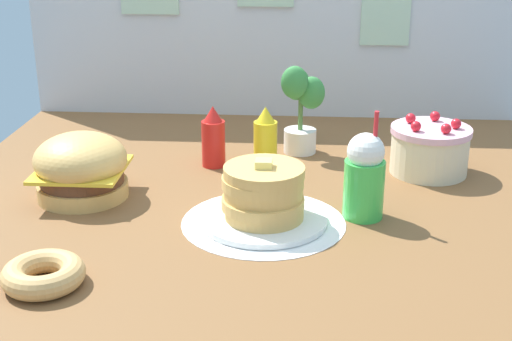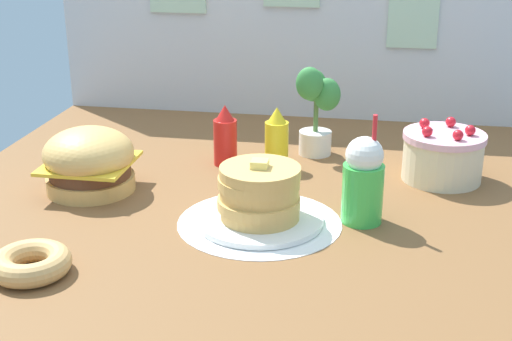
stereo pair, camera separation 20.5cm
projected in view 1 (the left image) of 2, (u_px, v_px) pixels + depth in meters
The scene contains 11 objects.
ground_plane at pixel (254, 221), 2.04m from camera, with size 1.98×2.12×0.02m, color brown.
back_wall at pixel (272, 17), 2.88m from camera, with size 1.98×0.04×0.80m.
doily_mat at pixel (264, 222), 2.00m from camera, with size 0.46×0.46×0.00m, color white.
burger at pixel (81, 167), 2.15m from camera, with size 0.28×0.28×0.20m.
pancake_stack at pixel (263, 198), 1.98m from camera, with size 0.36×0.36×0.18m.
layer_cake at pixel (430, 149), 2.35m from camera, with size 0.26×0.26×0.19m.
ketchup_bottle at pixel (213, 138), 2.40m from camera, with size 0.08×0.08×0.21m.
mustard_bottle at pixel (265, 139), 2.40m from camera, with size 0.08×0.08×0.21m.
cream_soda_cup at pixel (364, 176), 2.00m from camera, with size 0.12×0.12×0.31m.
donut_pink_glaze at pixel (43, 274), 1.66m from camera, with size 0.19×0.19×0.06m.
potted_plant at pixel (301, 106), 2.51m from camera, with size 0.15×0.12×0.32m.
Camera 1 is at (0.13, -1.85, 0.84)m, focal length 50.25 mm.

